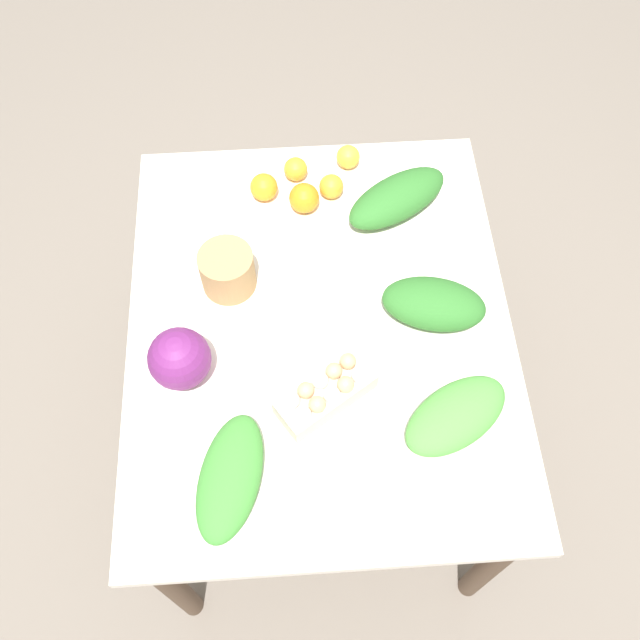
{
  "coord_description": "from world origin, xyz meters",
  "views": [
    {
      "loc": [
        -0.88,
        0.06,
        2.35
      ],
      "look_at": [
        0.0,
        0.0,
        0.79
      ],
      "focal_mm": 40.0,
      "sensor_mm": 36.0,
      "label": 1
    }
  ],
  "objects_px": {
    "orange_1": "(348,157)",
    "orange_2": "(296,169)",
    "orange_0": "(304,198)",
    "greens_bunch_kale": "(397,198)",
    "greens_bunch_beet_tops": "(434,304)",
    "orange_3": "(331,186)",
    "paper_bag": "(227,271)",
    "egg_carton": "(326,392)",
    "orange_4": "(264,187)",
    "cabbage_purple": "(179,359)",
    "greens_bunch_dandelion": "(456,415)",
    "greens_bunch_scallion": "(230,477)"
  },
  "relations": [
    {
      "from": "greens_bunch_kale",
      "to": "greens_bunch_scallion",
      "type": "bearing_deg",
      "value": 148.41
    },
    {
      "from": "greens_bunch_kale",
      "to": "orange_2",
      "type": "distance_m",
      "value": 0.3
    },
    {
      "from": "cabbage_purple",
      "to": "orange_1",
      "type": "distance_m",
      "value": 0.79
    },
    {
      "from": "greens_bunch_kale",
      "to": "greens_bunch_dandelion",
      "type": "distance_m",
      "value": 0.64
    },
    {
      "from": "orange_0",
      "to": "orange_3",
      "type": "height_order",
      "value": "orange_0"
    },
    {
      "from": "orange_2",
      "to": "greens_bunch_kale",
      "type": "bearing_deg",
      "value": -116.12
    },
    {
      "from": "paper_bag",
      "to": "greens_bunch_dandelion",
      "type": "xyz_separation_m",
      "value": [
        -0.42,
        -0.53,
        -0.02
      ]
    },
    {
      "from": "greens_bunch_dandelion",
      "to": "orange_0",
      "type": "xyz_separation_m",
      "value": [
        0.66,
        0.32,
        0.0
      ]
    },
    {
      "from": "orange_0",
      "to": "greens_bunch_scallion",
      "type": "bearing_deg",
      "value": 164.97
    },
    {
      "from": "cabbage_purple",
      "to": "greens_bunch_beet_tops",
      "type": "height_order",
      "value": "cabbage_purple"
    },
    {
      "from": "greens_bunch_dandelion",
      "to": "orange_1",
      "type": "xyz_separation_m",
      "value": [
        0.81,
        0.18,
        -0.0
      ]
    },
    {
      "from": "orange_0",
      "to": "egg_carton",
      "type": "bearing_deg",
      "value": -178.17
    },
    {
      "from": "cabbage_purple",
      "to": "greens_bunch_kale",
      "type": "distance_m",
      "value": 0.74
    },
    {
      "from": "greens_bunch_scallion",
      "to": "orange_3",
      "type": "xyz_separation_m",
      "value": [
        0.81,
        -0.29,
        -0.0
      ]
    },
    {
      "from": "egg_carton",
      "to": "greens_bunch_kale",
      "type": "height_order",
      "value": "greens_bunch_kale"
    },
    {
      "from": "orange_0",
      "to": "greens_bunch_kale",
      "type": "bearing_deg",
      "value": -94.73
    },
    {
      "from": "paper_bag",
      "to": "greens_bunch_kale",
      "type": "distance_m",
      "value": 0.51
    },
    {
      "from": "greens_bunch_kale",
      "to": "orange_3",
      "type": "distance_m",
      "value": 0.19
    },
    {
      "from": "orange_2",
      "to": "greens_bunch_scallion",
      "type": "bearing_deg",
      "value": 167.94
    },
    {
      "from": "orange_1",
      "to": "orange_2",
      "type": "bearing_deg",
      "value": 103.24
    },
    {
      "from": "cabbage_purple",
      "to": "orange_3",
      "type": "relative_size",
      "value": 2.2
    },
    {
      "from": "greens_bunch_beet_tops",
      "to": "greens_bunch_dandelion",
      "type": "distance_m",
      "value": 0.3
    },
    {
      "from": "orange_2",
      "to": "orange_4",
      "type": "xyz_separation_m",
      "value": [
        -0.06,
        0.09,
        0.01
      ]
    },
    {
      "from": "orange_3",
      "to": "greens_bunch_kale",
      "type": "bearing_deg",
      "value": -109.78
    },
    {
      "from": "cabbage_purple",
      "to": "orange_0",
      "type": "relative_size",
      "value": 1.81
    },
    {
      "from": "greens_bunch_dandelion",
      "to": "orange_4",
      "type": "bearing_deg",
      "value": 31.03
    },
    {
      "from": "orange_3",
      "to": "egg_carton",
      "type": "bearing_deg",
      "value": 174.56
    },
    {
      "from": "greens_bunch_beet_tops",
      "to": "orange_4",
      "type": "height_order",
      "value": "greens_bunch_beet_tops"
    },
    {
      "from": "greens_bunch_beet_tops",
      "to": "orange_1",
      "type": "xyz_separation_m",
      "value": [
        0.51,
        0.17,
        -0.01
      ]
    },
    {
      "from": "egg_carton",
      "to": "orange_0",
      "type": "bearing_deg",
      "value": 58.41
    },
    {
      "from": "cabbage_purple",
      "to": "orange_4",
      "type": "distance_m",
      "value": 0.58
    },
    {
      "from": "greens_bunch_dandelion",
      "to": "orange_1",
      "type": "height_order",
      "value": "greens_bunch_dandelion"
    },
    {
      "from": "greens_bunch_scallion",
      "to": "orange_1",
      "type": "height_order",
      "value": "greens_bunch_scallion"
    },
    {
      "from": "egg_carton",
      "to": "greens_bunch_beet_tops",
      "type": "bearing_deg",
      "value": 4.14
    },
    {
      "from": "greens_bunch_beet_tops",
      "to": "orange_0",
      "type": "relative_size",
      "value": 3.12
    },
    {
      "from": "egg_carton",
      "to": "greens_bunch_kale",
      "type": "relative_size",
      "value": 0.83
    },
    {
      "from": "cabbage_purple",
      "to": "orange_3",
      "type": "distance_m",
      "value": 0.67
    },
    {
      "from": "greens_bunch_dandelion",
      "to": "orange_0",
      "type": "distance_m",
      "value": 0.73
    },
    {
      "from": "greens_bunch_kale",
      "to": "orange_2",
      "type": "xyz_separation_m",
      "value": [
        0.13,
        0.27,
        -0.01
      ]
    },
    {
      "from": "egg_carton",
      "to": "greens_bunch_beet_tops",
      "type": "relative_size",
      "value": 0.98
    },
    {
      "from": "paper_bag",
      "to": "greens_bunch_kale",
      "type": "bearing_deg",
      "value": -64.96
    },
    {
      "from": "orange_2",
      "to": "orange_3",
      "type": "bearing_deg",
      "value": -126.07
    },
    {
      "from": "egg_carton",
      "to": "orange_3",
      "type": "relative_size",
      "value": 3.73
    },
    {
      "from": "paper_bag",
      "to": "orange_2",
      "type": "height_order",
      "value": "paper_bag"
    },
    {
      "from": "orange_3",
      "to": "greens_bunch_scallion",
      "type": "bearing_deg",
      "value": 160.67
    },
    {
      "from": "greens_bunch_scallion",
      "to": "orange_0",
      "type": "xyz_separation_m",
      "value": [
        0.77,
        -0.21,
        0.01
      ]
    },
    {
      "from": "orange_2",
      "to": "egg_carton",
      "type": "bearing_deg",
      "value": -176.97
    },
    {
      "from": "orange_1",
      "to": "greens_bunch_beet_tops",
      "type": "bearing_deg",
      "value": -161.47
    },
    {
      "from": "paper_bag",
      "to": "greens_bunch_scallion",
      "type": "xyz_separation_m",
      "value": [
        -0.53,
        -0.0,
        -0.03
      ]
    },
    {
      "from": "orange_0",
      "to": "orange_3",
      "type": "bearing_deg",
      "value": -61.64
    }
  ]
}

